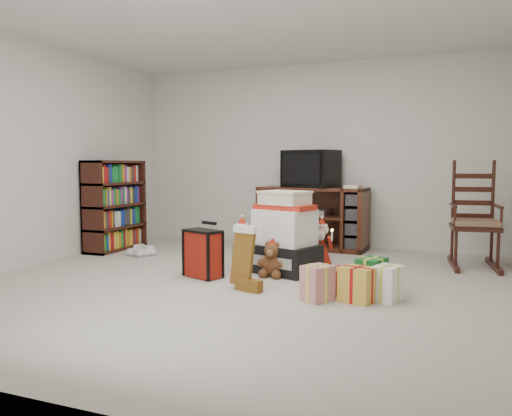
{
  "coord_description": "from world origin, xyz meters",
  "views": [
    {
      "loc": [
        1.82,
        -4.25,
        1.11
      ],
      "look_at": [
        -0.08,
        0.6,
        0.67
      ],
      "focal_mm": 35.0,
      "sensor_mm": 36.0,
      "label": 1
    }
  ],
  "objects": [
    {
      "name": "crt_television",
      "position": [
        0.07,
        2.23,
        1.07
      ],
      "size": [
        0.78,
        0.65,
        0.49
      ],
      "rotation": [
        0.0,
        0.0,
        -0.29
      ],
      "color": "black",
      "rests_on": "tv_stand"
    },
    {
      "name": "sneaker_pair",
      "position": [
        -1.73,
        0.91,
        0.04
      ],
      "size": [
        0.33,
        0.27,
        0.09
      ],
      "rotation": [
        0.0,
        0.0,
        -0.26
      ],
      "color": "silver",
      "rests_on": "floor"
    },
    {
      "name": "santa_figurine",
      "position": [
        0.54,
        0.98,
        0.21
      ],
      "size": [
        0.27,
        0.26,
        0.56
      ],
      "color": "#AC2212",
      "rests_on": "floor"
    },
    {
      "name": "stocking",
      "position": [
        0.09,
        -0.16,
        0.29
      ],
      "size": [
        0.29,
        0.19,
        0.58
      ],
      "primitive_type": null,
      "rotation": [
        0.0,
        0.0,
        -0.27
      ],
      "color": "#0D7D16",
      "rests_on": "floor"
    },
    {
      "name": "mrs_claus_figurine",
      "position": [
        -0.23,
        0.58,
        0.22
      ],
      "size": [
        0.28,
        0.27,
        0.58
      ],
      "color": "#AC2212",
      "rests_on": "floor"
    },
    {
      "name": "rocking_chair",
      "position": [
        2.08,
        1.7,
        0.42
      ],
      "size": [
        0.57,
        0.85,
        1.22
      ],
      "rotation": [
        0.0,
        0.0,
        0.1
      ],
      "color": "#33120E",
      "rests_on": "floor"
    },
    {
      "name": "red_suitcase",
      "position": [
        -0.45,
        0.11,
        0.24
      ],
      "size": [
        0.41,
        0.31,
        0.56
      ],
      "rotation": [
        0.0,
        0.0,
        -0.37
      ],
      "color": "maroon",
      "rests_on": "floor"
    },
    {
      "name": "teddy_bear",
      "position": [
        0.18,
        0.41,
        0.15
      ],
      "size": [
        0.23,
        0.21,
        0.35
      ],
      "color": "brown",
      "rests_on": "floor"
    },
    {
      "name": "gift_pile",
      "position": [
        0.23,
        0.62,
        0.36
      ],
      "size": [
        0.78,
        0.67,
        0.83
      ],
      "rotation": [
        0.0,
        0.0,
        -0.32
      ],
      "color": "black",
      "rests_on": "floor"
    },
    {
      "name": "tv_stand",
      "position": [
        0.1,
        2.21,
        0.41
      ],
      "size": [
        1.46,
        0.58,
        0.82
      ],
      "rotation": [
        0.0,
        0.0,
        -0.05
      ],
      "color": "#4C2315",
      "rests_on": "floor"
    },
    {
      "name": "room",
      "position": [
        0.0,
        0.0,
        1.25
      ],
      "size": [
        5.01,
        5.01,
        2.51
      ],
      "color": "beige",
      "rests_on": "ground"
    },
    {
      "name": "gift_cluster",
      "position": [
        1.11,
        -0.11,
        0.12
      ],
      "size": [
        0.69,
        0.78,
        0.23
      ],
      "color": "red",
      "rests_on": "floor"
    },
    {
      "name": "bookshelf",
      "position": [
        -2.31,
        1.19,
        0.57
      ],
      "size": [
        0.32,
        0.96,
        1.18
      ],
      "color": "#33120E",
      "rests_on": "floor"
    }
  ]
}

